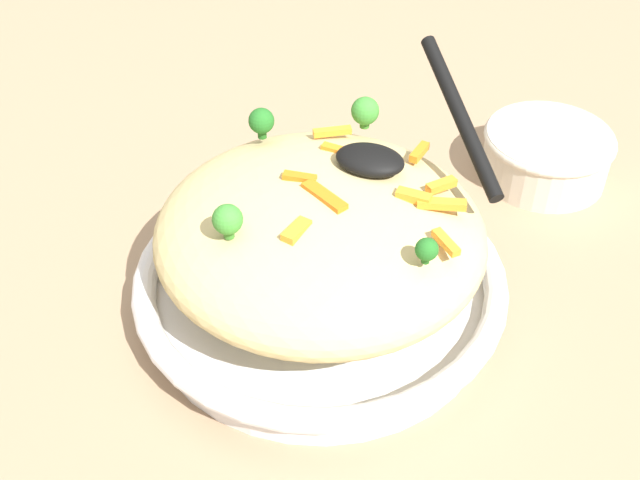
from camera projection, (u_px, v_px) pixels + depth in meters
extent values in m
plane|color=#9E7F60|center=(320.00, 305.00, 0.68)|extent=(2.40, 2.40, 0.00)
cylinder|color=silver|center=(320.00, 295.00, 0.68)|extent=(0.29, 0.29, 0.02)
torus|color=silver|center=(320.00, 277.00, 0.66)|extent=(0.31, 0.31, 0.02)
torus|color=black|center=(320.00, 273.00, 0.66)|extent=(0.30, 0.30, 0.00)
ellipsoid|color=#D1BA7A|center=(320.00, 233.00, 0.63)|extent=(0.27, 0.26, 0.08)
cube|color=orange|center=(350.00, 154.00, 0.65)|extent=(0.04, 0.01, 0.01)
cube|color=orange|center=(324.00, 197.00, 0.60)|extent=(0.04, 0.03, 0.01)
cube|color=orange|center=(441.00, 185.00, 0.61)|extent=(0.02, 0.02, 0.01)
cube|color=orange|center=(332.00, 131.00, 0.67)|extent=(0.03, 0.02, 0.01)
cube|color=orange|center=(414.00, 197.00, 0.60)|extent=(0.03, 0.01, 0.01)
cube|color=orange|center=(419.00, 152.00, 0.65)|extent=(0.01, 0.03, 0.01)
cube|color=orange|center=(296.00, 230.00, 0.57)|extent=(0.02, 0.03, 0.01)
cube|color=orange|center=(446.00, 242.00, 0.56)|extent=(0.03, 0.02, 0.01)
cube|color=orange|center=(442.00, 204.00, 0.60)|extent=(0.04, 0.02, 0.01)
cube|color=orange|center=(300.00, 178.00, 0.61)|extent=(0.03, 0.01, 0.01)
cylinder|color=#205B1C|center=(262.00, 133.00, 0.67)|extent=(0.01, 0.01, 0.01)
sphere|color=#236B23|center=(261.00, 121.00, 0.66)|extent=(0.02, 0.02, 0.02)
cylinder|color=#377928|center=(229.00, 232.00, 0.57)|extent=(0.01, 0.01, 0.01)
sphere|color=#3D8E33|center=(228.00, 219.00, 0.56)|extent=(0.02, 0.02, 0.02)
cylinder|color=#205B1C|center=(426.00, 259.00, 0.55)|extent=(0.01, 0.01, 0.01)
sphere|color=#236B23|center=(427.00, 249.00, 0.54)|extent=(0.02, 0.02, 0.02)
cylinder|color=#377928|center=(360.00, 122.00, 0.68)|extent=(0.01, 0.01, 0.01)
sphere|color=#3D8E33|center=(361.00, 110.00, 0.67)|extent=(0.02, 0.02, 0.02)
ellipsoid|color=black|center=(370.00, 160.00, 0.62)|extent=(0.06, 0.04, 0.02)
cylinder|color=black|center=(460.00, 115.00, 0.62)|extent=(0.10, 0.13, 0.07)
cylinder|color=beige|center=(546.00, 155.00, 0.81)|extent=(0.13, 0.13, 0.05)
torus|color=beige|center=(550.00, 138.00, 0.79)|extent=(0.13, 0.13, 0.01)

